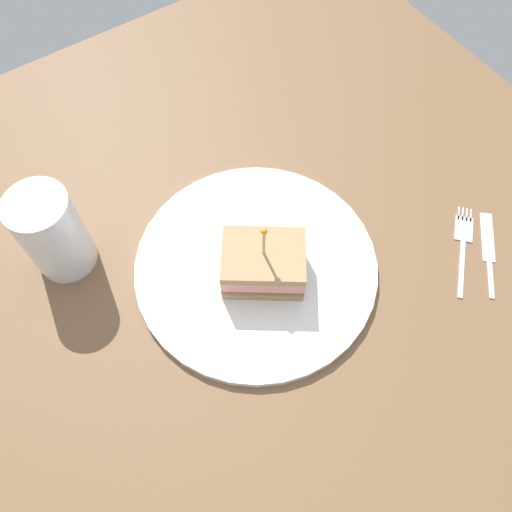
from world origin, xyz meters
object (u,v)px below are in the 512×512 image
(plate, at_px, (256,266))
(drink_glass, at_px, (55,236))
(knife, at_px, (489,249))
(sandwich_half_center, at_px, (262,264))
(fork, at_px, (463,240))

(plate, relative_size, drink_glass, 2.49)
(plate, bearing_deg, knife, -118.74)
(sandwich_half_center, distance_m, knife, 0.28)
(knife, bearing_deg, fork, 31.96)
(fork, bearing_deg, knife, -148.04)
(plate, xyz_separation_m, fork, (-0.11, -0.23, -0.00))
(fork, relative_size, knife, 1.07)
(knife, bearing_deg, drink_glass, 57.34)
(sandwich_half_center, relative_size, drink_glass, 1.00)
(sandwich_half_center, bearing_deg, drink_glass, 49.26)
(drink_glass, xyz_separation_m, fork, (-0.25, -0.41, -0.05))
(sandwich_half_center, bearing_deg, knife, -115.87)
(fork, bearing_deg, drink_glass, 58.92)
(drink_glass, distance_m, knife, 0.51)
(plate, xyz_separation_m, knife, (-0.14, -0.25, -0.00))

